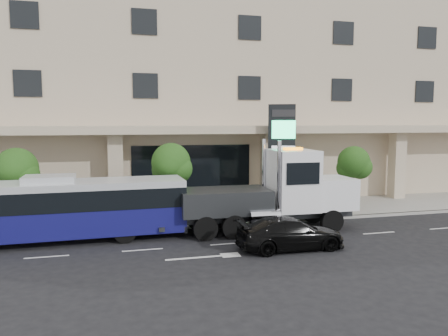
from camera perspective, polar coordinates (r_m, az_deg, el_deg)
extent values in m
plane|color=black|center=(22.15, -0.37, -8.84)|extent=(120.00, 120.00, 0.00)
cube|color=gray|center=(26.88, -2.99, -6.03)|extent=(120.00, 6.00, 0.15)
cube|color=gray|center=(24.02, -1.55, -7.49)|extent=(120.00, 0.30, 0.15)
cube|color=#C5B093|center=(36.89, -6.43, 12.70)|extent=(60.00, 15.00, 20.00)
cube|color=#C5B093|center=(28.06, -3.79, 5.02)|extent=(60.00, 2.80, 0.50)
cube|color=black|center=(29.42, -4.17, -0.90)|extent=(8.00, 0.12, 4.00)
cube|color=#C5B093|center=(27.73, -13.95, -0.54)|extent=(0.90, 0.90, 4.90)
cube|color=#C5B093|center=(29.56, 5.81, 0.00)|extent=(0.90, 0.90, 4.90)
cube|color=#C5B093|center=(34.33, 21.67, 0.44)|extent=(0.90, 0.90, 4.90)
cylinder|color=#422B19|center=(25.16, -25.29, -4.02)|extent=(0.14, 0.14, 2.80)
sphere|color=#204814|center=(24.94, -25.47, -0.12)|extent=(2.20, 2.20, 2.20)
sphere|color=#204814|center=(24.71, -24.73, -0.88)|extent=(1.65, 1.65, 1.65)
sphere|color=#204814|center=(25.24, -26.01, -0.99)|extent=(1.54, 1.54, 1.54)
cylinder|color=#422B19|center=(24.91, -6.88, -3.41)|extent=(0.14, 0.14, 2.94)
sphere|color=#204814|center=(24.68, -6.94, 0.73)|extent=(2.20, 2.20, 2.20)
sphere|color=#204814|center=(24.56, -6.06, -0.07)|extent=(1.65, 1.65, 1.65)
sphere|color=#204814|center=(24.88, -7.67, -0.21)|extent=(1.54, 1.54, 1.54)
cylinder|color=#422B19|center=(28.77, 16.48, -2.56)|extent=(0.14, 0.14, 2.73)
sphere|color=#204814|center=(28.58, 16.58, 0.77)|extent=(2.00, 2.00, 2.00)
sphere|color=#204814|center=(28.62, 17.36, 0.12)|extent=(1.50, 1.50, 1.50)
sphere|color=#204814|center=(28.63, 15.83, 0.01)|extent=(1.40, 1.40, 1.40)
cylinder|color=black|center=(21.28, -12.81, -8.16)|extent=(1.05, 0.34, 1.05)
cylinder|color=black|center=(23.42, -13.10, -6.87)|extent=(1.05, 0.34, 1.05)
cube|color=navy|center=(22.35, -21.65, -6.52)|extent=(12.60, 2.89, 1.25)
cube|color=black|center=(22.15, -21.76, -3.74)|extent=(12.60, 2.93, 0.94)
cube|color=silver|center=(22.05, -21.82, -2.14)|extent=(12.60, 2.89, 0.31)
cube|color=silver|center=(22.01, -21.85, -1.33)|extent=(2.34, 1.72, 0.31)
cube|color=#2D3033|center=(22.67, -5.62, -7.30)|extent=(0.20, 2.62, 0.31)
cube|color=#2D3033|center=(23.07, 5.71, -6.05)|extent=(9.25, 1.27, 0.43)
cube|color=white|center=(24.25, 13.65, -3.12)|extent=(2.22, 2.54, 1.63)
cube|color=silver|center=(24.76, 15.89, -3.00)|extent=(0.12, 2.17, 1.30)
cube|color=white|center=(23.24, 8.92, -1.53)|extent=(2.23, 2.76, 3.15)
cube|color=black|center=(23.59, 11.25, -0.26)|extent=(0.15, 2.39, 1.30)
cylinder|color=silver|center=(21.67, 7.20, -1.32)|extent=(0.20, 0.20, 3.69)
cylinder|color=silver|center=(23.91, 5.19, -0.61)|extent=(0.20, 0.20, 3.69)
cube|color=#2D3033|center=(22.27, 0.02, -4.33)|extent=(4.61, 2.70, 1.19)
cube|color=#2D3033|center=(21.95, -6.65, -6.25)|extent=(1.74, 0.34, 0.24)
cube|color=#2D3033|center=(21.99, -8.33, -7.42)|extent=(0.31, 1.96, 0.20)
cube|color=orange|center=(23.09, 8.98, 2.49)|extent=(0.98, 0.40, 0.15)
cylinder|color=black|center=(23.31, 13.89, -6.76)|extent=(1.20, 0.37, 1.19)
cylinder|color=black|center=(25.30, 11.52, -5.70)|extent=(1.20, 0.37, 1.19)
cylinder|color=black|center=(21.47, 1.30, -7.68)|extent=(1.20, 0.37, 1.19)
cylinder|color=black|center=(23.62, -0.10, -6.41)|extent=(1.20, 0.37, 1.19)
cylinder|color=black|center=(21.16, -2.43, -7.89)|extent=(1.20, 0.37, 1.19)
cylinder|color=black|center=(23.35, -3.50, -6.57)|extent=(1.20, 0.37, 1.19)
imported|color=black|center=(20.00, 8.65, -8.43)|extent=(4.94, 2.03, 1.43)
cube|color=black|center=(27.38, 7.50, 1.31)|extent=(1.74, 1.14, 6.62)
cube|color=#24DB85|center=(27.01, 7.80, 5.00)|extent=(1.35, 0.60, 1.10)
cube|color=silver|center=(27.06, 7.76, 2.19)|extent=(1.35, 0.60, 0.66)
cube|color=#262628|center=(27.01, 7.83, 7.11)|extent=(1.35, 0.60, 0.44)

